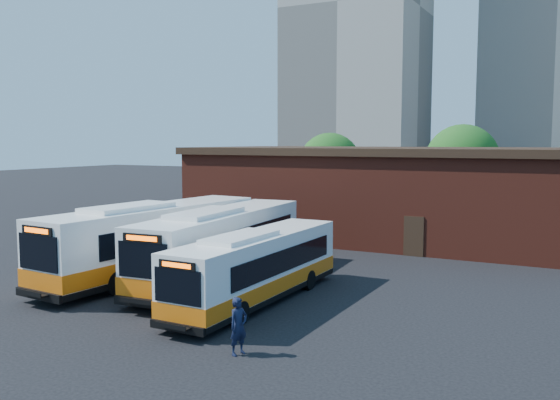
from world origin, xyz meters
The scene contains 9 objects.
ground centered at (0.00, 0.00, 0.00)m, with size 220.00×220.00×0.00m, color black.
bus_west centered at (-7.41, 2.74, 1.72)m, with size 3.90×14.07×3.79m.
bus_midwest centered at (-3.79, 3.59, 1.65)m, with size 3.66×13.47×3.63m.
bus_mideast centered at (-0.29, 0.94, 1.40)m, with size 2.50×11.39×3.09m.
transit_worker centered at (2.31, -4.81, 0.94)m, with size 0.69×0.45×1.88m, color black.
depot_building centered at (0.00, 20.00, 3.26)m, with size 28.60×12.60×6.40m.
tree_west centered at (-10.00, 32.00, 4.64)m, with size 6.00×6.00×7.65m.
tree_mid centered at (2.00, 34.00, 5.08)m, with size 6.56×6.56×8.36m.
tower_left centered at (-22.00, 72.00, 27.84)m, with size 20.00×18.00×56.20m.
Camera 1 is at (12.05, -20.61, 6.86)m, focal length 38.00 mm.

